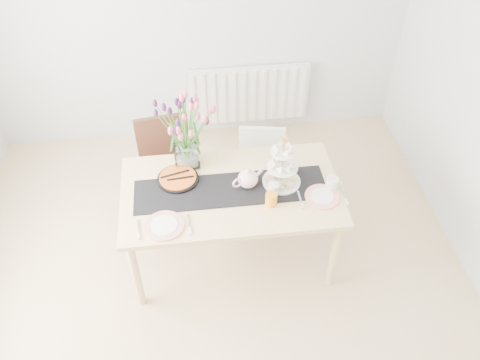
{
  "coord_description": "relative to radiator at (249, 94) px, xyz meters",
  "views": [
    {
      "loc": [
        -0.11,
        -2.04,
        3.37
      ],
      "look_at": [
        0.21,
        0.51,
        0.89
      ],
      "focal_mm": 38.0,
      "sensor_mm": 36.0,
      "label": 1
    }
  ],
  "objects": [
    {
      "name": "chair_brown",
      "position": [
        -0.83,
        -0.98,
        0.07
      ],
      "size": [
        0.5,
        0.5,
        0.89
      ],
      "rotation": [
        0.0,
        0.0,
        0.14
      ],
      "color": "#3B1E15",
      "rests_on": "ground"
    },
    {
      "name": "tart_tin",
      "position": [
        -0.73,
        -1.48,
        0.32
      ],
      "size": [
        0.31,
        0.31,
        0.04
      ],
      "rotation": [
        0.0,
        0.0,
        -0.18
      ],
      "color": "black",
      "rests_on": "dining_table"
    },
    {
      "name": "radiator",
      "position": [
        0.0,
        0.0,
        0.0
      ],
      "size": [
        1.2,
        0.08,
        0.6
      ],
      "primitive_type": "cube",
      "color": "white",
      "rests_on": "room_shell"
    },
    {
      "name": "mug_orange",
      "position": [
        -0.09,
        -1.8,
        0.35
      ],
      "size": [
        0.11,
        0.11,
        0.1
      ],
      "primitive_type": "cylinder",
      "rotation": [
        0.0,
        0.0,
        1.13
      ],
      "color": "orange",
      "rests_on": "dining_table"
    },
    {
      "name": "room_shell",
      "position": [
        -0.5,
        -2.19,
        0.85
      ],
      "size": [
        4.5,
        4.5,
        4.5
      ],
      "color": "tan",
      "rests_on": "ground"
    },
    {
      "name": "mug_white",
      "position": [
        -0.06,
        -1.71,
        0.35
      ],
      "size": [
        0.09,
        0.09,
        0.1
      ],
      "primitive_type": "cylinder",
      "rotation": [
        0.0,
        0.0,
        -0.08
      ],
      "color": "silver",
      "rests_on": "dining_table"
    },
    {
      "name": "chair_white",
      "position": [
        -0.04,
        -1.08,
        0.0
      ],
      "size": [
        0.45,
        0.45,
        0.78
      ],
      "rotation": [
        0.0,
        0.0,
        -0.17
      ],
      "color": "white",
      "rests_on": "ground"
    },
    {
      "name": "table_runner",
      "position": [
        -0.36,
        -1.63,
        0.3
      ],
      "size": [
        1.4,
        0.35,
        0.01
      ],
      "primitive_type": "cube",
      "color": "black",
      "rests_on": "dining_table"
    },
    {
      "name": "tulip_vase",
      "position": [
        -0.65,
        -1.29,
        0.68
      ],
      "size": [
        0.68,
        0.68,
        0.58
      ],
      "rotation": [
        0.0,
        0.0,
        -0.08
      ],
      "color": "silver",
      "rests_on": "dining_table"
    },
    {
      "name": "cream_jug",
      "position": [
        0.38,
        -1.69,
        0.35
      ],
      "size": [
        0.12,
        0.12,
        0.09
      ],
      "primitive_type": "cylinder",
      "rotation": [
        0.0,
        0.0,
        -0.39
      ],
      "color": "silver",
      "rests_on": "dining_table"
    },
    {
      "name": "plate_right",
      "position": [
        0.29,
        -1.78,
        0.31
      ],
      "size": [
        0.25,
        0.25,
        0.01
      ],
      "primitive_type": "cylinder",
      "rotation": [
        0.0,
        0.0,
        0.01
      ],
      "color": "white",
      "rests_on": "dining_table"
    },
    {
      "name": "plate_left",
      "position": [
        -0.84,
        -1.92,
        0.31
      ],
      "size": [
        0.3,
        0.3,
        0.01
      ],
      "primitive_type": "cylinder",
      "rotation": [
        0.0,
        0.0,
        0.09
      ],
      "color": "white",
      "rests_on": "dining_table"
    },
    {
      "name": "dining_table",
      "position": [
        -0.36,
        -1.63,
        0.22
      ],
      "size": [
        1.6,
        0.9,
        0.75
      ],
      "color": "tan",
      "rests_on": "ground"
    },
    {
      "name": "cake_stand",
      "position": [
        0.02,
        -1.6,
        0.42
      ],
      "size": [
        0.28,
        0.28,
        0.41
      ],
      "rotation": [
        0.0,
        0.0,
        0.03
      ],
      "color": "gold",
      "rests_on": "dining_table"
    },
    {
      "name": "teapot",
      "position": [
        -0.23,
        -1.6,
        0.37
      ],
      "size": [
        0.29,
        0.27,
        0.16
      ],
      "primitive_type": null,
      "rotation": [
        0.0,
        0.0,
        0.39
      ],
      "color": "white",
      "rests_on": "dining_table"
    }
  ]
}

